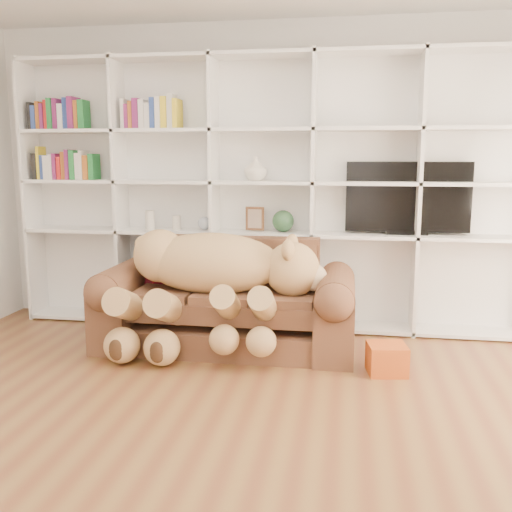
% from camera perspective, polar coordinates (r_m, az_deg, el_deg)
% --- Properties ---
extents(floor, '(5.00, 5.00, 0.00)m').
position_cam_1_polar(floor, '(3.16, -5.95, -18.90)').
color(floor, brown).
rests_on(floor, ground).
extents(wall_back, '(5.00, 0.02, 2.70)m').
position_cam_1_polar(wall_back, '(5.23, 1.06, 8.02)').
color(wall_back, white).
rests_on(wall_back, floor).
extents(bookshelf, '(4.43, 0.35, 2.40)m').
position_cam_1_polar(bookshelf, '(5.13, -1.85, 7.48)').
color(bookshelf, white).
rests_on(bookshelf, floor).
extents(sofa, '(2.03, 0.88, 0.85)m').
position_cam_1_polar(sofa, '(4.64, -2.88, -5.10)').
color(sofa, brown).
rests_on(sofa, floor).
extents(teddy_bear, '(1.63, 0.86, 0.94)m').
position_cam_1_polar(teddy_bear, '(4.43, -4.56, -2.05)').
color(teddy_bear, tan).
rests_on(teddy_bear, sofa).
extents(throw_pillow, '(0.42, 0.28, 0.41)m').
position_cam_1_polar(throw_pillow, '(4.85, -9.07, -0.84)').
color(throw_pillow, '#500D17').
rests_on(throw_pillow, sofa).
extents(gift_box, '(0.30, 0.28, 0.21)m').
position_cam_1_polar(gift_box, '(4.21, 12.95, -9.99)').
color(gift_box, '#C4521A').
rests_on(gift_box, floor).
extents(tv, '(1.04, 0.18, 0.62)m').
position_cam_1_polar(tv, '(5.06, 14.92, 5.57)').
color(tv, black).
rests_on(tv, bookshelf).
extents(picture_frame, '(0.17, 0.05, 0.21)m').
position_cam_1_polar(picture_frame, '(5.07, -0.11, 3.76)').
color(picture_frame, '#55341D').
rests_on(picture_frame, bookshelf).
extents(green_vase, '(0.19, 0.19, 0.19)m').
position_cam_1_polar(green_vase, '(5.04, 2.73, 3.50)').
color(green_vase, '#2A5230').
rests_on(green_vase, bookshelf).
extents(figurine_tall, '(0.11, 0.11, 0.17)m').
position_cam_1_polar(figurine_tall, '(5.32, -10.56, 3.58)').
color(figurine_tall, beige).
rests_on(figurine_tall, bookshelf).
extents(figurine_short, '(0.08, 0.08, 0.13)m').
position_cam_1_polar(figurine_short, '(5.24, -7.95, 3.32)').
color(figurine_short, beige).
rests_on(figurine_short, bookshelf).
extents(snow_globe, '(0.12, 0.12, 0.12)m').
position_cam_1_polar(snow_globe, '(5.17, -5.19, 3.28)').
color(snow_globe, silver).
rests_on(snow_globe, bookshelf).
extents(shelf_vase, '(0.26, 0.26, 0.21)m').
position_cam_1_polar(shelf_vase, '(5.04, -0.05, 8.73)').
color(shelf_vase, silver).
rests_on(shelf_vase, bookshelf).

